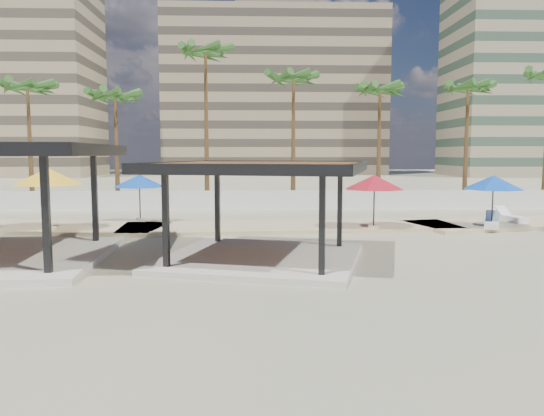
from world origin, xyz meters
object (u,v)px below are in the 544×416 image
Objects in this scene: umbrella_c at (374,182)px; lounger_c at (511,218)px; pavilion_central at (261,202)px; lounger_b at (492,224)px.

lounger_c is (7.48, 2.10, -1.93)m from umbrella_c.
umbrella_c is (5.28, 6.47, 0.30)m from pavilion_central.
pavilion_central is at bearing 146.29° from lounger_b.
umbrella_c is at bearing 93.94° from lounger_c.
umbrella_c reaches higher than lounger_b.
lounger_c is at bearing 49.14° from pavilion_central.
umbrella_c reaches higher than lounger_c.
umbrella_c is 1.76× the size of lounger_b.
lounger_c is (1.92, 2.06, 0.00)m from lounger_b.
lounger_b is 0.99× the size of lounger_c.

